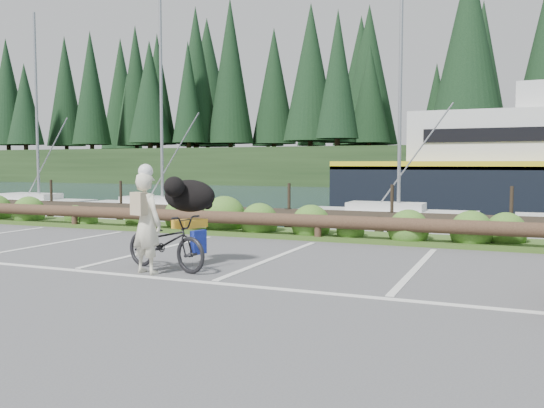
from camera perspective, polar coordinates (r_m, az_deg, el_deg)
The scene contains 7 objects.
ground at distance 8.91m, azimuth -4.86°, elevation -7.32°, with size 72.00×72.00×0.00m, color #4E4D50.
harbor_backdrop at distance 86.29m, azimuth 20.47°, elevation 2.59°, with size 170.00×160.00×30.00m.
vegetation_strip at distance 13.76m, azimuth 5.49°, elevation -3.10°, with size 34.00×1.60×0.10m, color #3D5B21.
log_rail at distance 13.10m, azimuth 4.57°, elevation -3.67°, with size 32.00×0.30×0.60m, color #443021, non-canonical shape.
bicycle at distance 9.65m, azimuth -10.49°, elevation -3.73°, with size 0.61×1.75×0.92m, color black.
cyclist at distance 9.34m, azimuth -12.34°, elevation -1.88°, with size 0.59×0.39×1.61m, color beige.
dog at distance 9.97m, azimuth -8.19°, elevation 0.81°, with size 0.96×0.47×0.56m, color black.
Camera 1 is at (4.08, -7.73, 1.75)m, focal length 38.00 mm.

